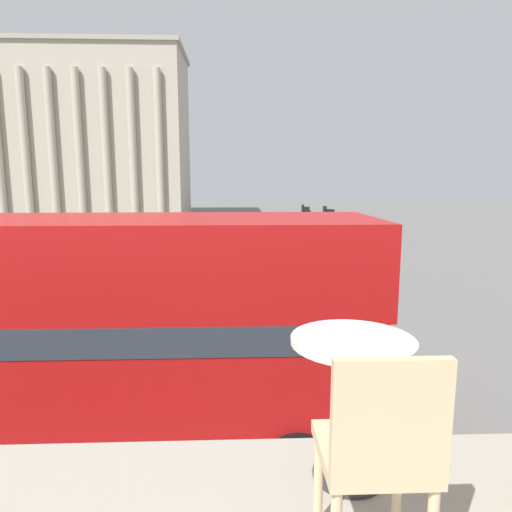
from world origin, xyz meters
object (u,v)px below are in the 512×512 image
Objects in this scene: cafe_dining_table at (352,376)px; pedestrian_yellow at (353,253)px; plaza_building_left at (94,135)px; traffic_light_near at (326,250)px; traffic_light_mid at (304,234)px; cafe_chair_0 at (378,450)px; pedestrian_grey at (361,238)px; pedestrian_white at (272,263)px; double_decker_bus at (68,326)px.

cafe_dining_table is 21.50m from pedestrian_yellow.
pedestrian_yellow is at bearing 75.53° from cafe_dining_table.
traffic_light_near is at bearing -65.71° from plaza_building_left.
traffic_light_near is 5.70m from traffic_light_mid.
cafe_chair_0 reaches higher than pedestrian_grey.
plaza_building_left reaches higher than pedestrian_yellow.
plaza_building_left is 5.94× the size of traffic_light_near.
pedestrian_grey is at bearing 61.45° from traffic_light_mid.
pedestrian_white is at bearing 101.08° from traffic_light_near.
plaza_building_left is 6.36× the size of traffic_light_mid.
pedestrian_white is at bearing 161.61° from traffic_light_mid.
cafe_dining_table is at bearing -58.11° from double_decker_bus.
cafe_dining_table is at bearing 91.01° from cafe_chair_0.
cafe_chair_0 reaches higher than pedestrian_white.
double_decker_bus is 13.95× the size of cafe_dining_table.
cafe_chair_0 is at bearing 16.55° from pedestrian_grey.
double_decker_bus is 5.85× the size of pedestrian_grey.
traffic_light_mid is at bearing 64.28° from double_decker_bus.
double_decker_bus is 17.66m from pedestrian_yellow.
traffic_light_near is at bearing 85.44° from cafe_chair_0.
pedestrian_grey is (6.35, 8.75, -0.01)m from pedestrian_white.
double_decker_bus reaches higher than pedestrian_white.
plaza_building_left is 45.08m from pedestrian_white.
pedestrian_grey is (5.15, 14.89, -1.53)m from traffic_light_near.
traffic_light_near is (2.22, 12.36, -1.17)m from cafe_chair_0.
cafe_dining_table is 0.80× the size of cafe_chair_0.
traffic_light_near reaches higher than traffic_light_mid.
pedestrian_yellow is (3.15, 8.86, -1.56)m from traffic_light_near.
double_decker_bus is 54.92m from plaza_building_left.
cafe_chair_0 is (3.34, -5.92, 1.44)m from double_decker_bus.
plaza_building_left reaches higher than cafe_chair_0.
double_decker_bus is 5.79× the size of pedestrian_white.
double_decker_bus is at bearing -130.81° from traffic_light_near.
cafe_dining_table is at bearing -100.47° from traffic_light_near.
traffic_light_near is 9.54m from pedestrian_yellow.
pedestrian_yellow is at bearing 13.35° from pedestrian_grey.
traffic_light_near is at bearing -91.44° from traffic_light_mid.
pedestrian_grey reaches higher than pedestrian_yellow.
pedestrian_white is at bearing 70.34° from double_decker_bus.
double_decker_bus reaches higher than pedestrian_yellow.
double_decker_bus is at bearing 125.08° from cafe_chair_0.
traffic_light_mid is at bearing -62.57° from plaza_building_left.
pedestrian_white is (4.36, 12.58, -1.26)m from double_decker_bus.
plaza_building_left reaches higher than pedestrian_grey.
cafe_dining_table is 60.78m from plaza_building_left.
cafe_chair_0 is at bearing -72.41° from plaza_building_left.
double_decker_bus is at bearing -115.18° from traffic_light_mid.
cafe_dining_table is 0.19× the size of traffic_light_near.
traffic_light_near is 1.07× the size of traffic_light_mid.
pedestrian_white is 1.04× the size of pedestrian_yellow.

